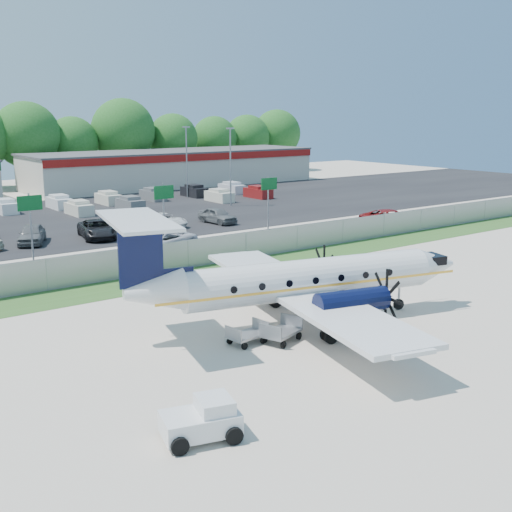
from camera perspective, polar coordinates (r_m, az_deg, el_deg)
ground at (r=34.56m, az=5.96°, el=-5.46°), size 170.00×170.00×0.00m
grass_verge at (r=43.79m, az=-4.68°, el=-1.56°), size 170.00×4.00×0.02m
access_road at (r=49.72m, az=-8.95°, el=0.04°), size 170.00×8.00×0.02m
parking_lot at (r=68.74m, az=-17.15°, el=3.08°), size 170.00×32.00×0.02m
perimeter_fence at (r=45.23m, az=-6.04°, el=0.16°), size 120.00×0.06×1.99m
building_east at (r=99.08m, az=-7.28°, el=7.79°), size 44.40×12.40×5.24m
sign_left at (r=49.68m, az=-19.43°, el=3.69°), size 1.80×0.26×5.00m
sign_mid at (r=53.89m, az=-8.20°, el=4.91°), size 1.80×0.26×5.00m
sign_right at (r=59.86m, az=1.14°, el=5.79°), size 1.80×0.26×5.00m
light_pole_ne at (r=75.38m, az=-2.29°, el=8.41°), size 0.90×0.35×9.09m
light_pole_se at (r=83.82m, az=-6.19°, el=8.76°), size 0.90×0.35×9.09m
aircraft at (r=32.95m, az=4.09°, el=-2.11°), size 19.75×19.32×6.03m
pushback_tug at (r=22.15m, az=-4.69°, el=-14.29°), size 2.86×2.38×1.38m
baggage_cart_near at (r=30.49m, az=-0.78°, el=-6.97°), size 1.99×1.35×0.98m
baggage_cart_far at (r=30.74m, az=2.25°, el=-6.73°), size 2.34×1.85×1.07m
cone_starboard_wing at (r=40.03m, az=-1.77°, el=-2.56°), size 0.33×0.33×0.47m
road_car_mid at (r=50.77m, az=-8.47°, el=0.30°), size 6.72×4.41×1.72m
road_car_east at (r=62.91m, az=12.02°, el=2.52°), size 6.83×5.19×1.72m
parked_car_b at (r=56.84m, az=-19.25°, el=1.03°), size 3.81×5.21×1.65m
parked_car_c at (r=57.77m, az=-13.91°, el=1.55°), size 3.73×6.14×1.59m
parked_car_d at (r=62.07m, az=-8.21°, el=2.53°), size 4.12×5.41×1.37m
parked_car_e at (r=63.86m, az=-3.44°, el=2.92°), size 2.29×4.76×1.57m
parked_car_g at (r=66.10m, az=-12.61°, el=2.96°), size 2.87×4.93×1.34m
far_parking_rows at (r=73.43m, az=-18.47°, el=3.55°), size 56.00×10.00×1.60m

